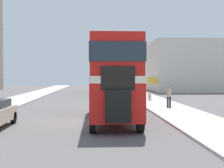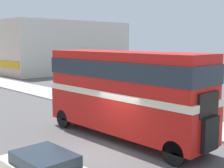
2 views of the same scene
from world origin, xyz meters
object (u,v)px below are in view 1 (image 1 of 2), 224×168
Objects in this scene: double_decker_bus at (112,74)px; pedestrian_walking at (169,95)px; bicycle_on_pavement at (150,97)px; bus_distant at (103,76)px.

double_decker_bus is 7.64m from pedestrian_walking.
bus_distant is at bearing 105.87° from bicycle_on_pavement.
pedestrian_walking is at bearing 51.36° from double_decker_bus.
bus_distant is (0.15, 26.79, -0.16)m from double_decker_bus.
pedestrian_walking is at bearing -86.59° from bicycle_on_pavement.
double_decker_bus reaches higher than pedestrian_walking.
double_decker_bus is 0.98× the size of bus_distant.
bicycle_on_pavement is (4.29, 12.24, -2.13)m from double_decker_bus.
double_decker_bus reaches higher than bus_distant.
pedestrian_walking is 6.43m from bicycle_on_pavement.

